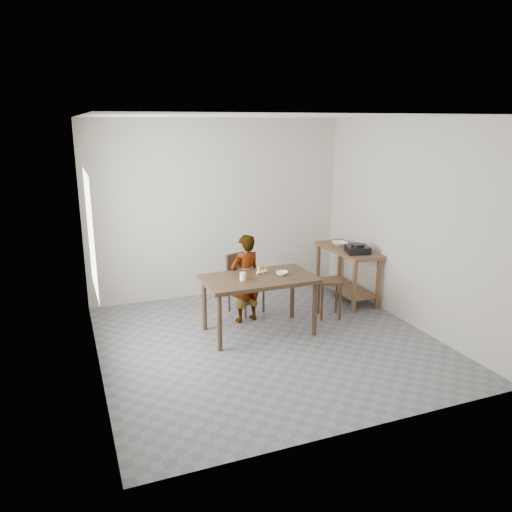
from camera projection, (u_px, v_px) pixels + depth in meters
name	position (u px, v px, depth m)	size (l,w,h in m)	color
floor	(268.00, 343.00, 6.21)	(4.00, 4.00, 0.04)	slate
ceiling	(269.00, 114.00, 5.50)	(4.00, 4.00, 0.04)	white
wall_back	(218.00, 209.00, 7.67)	(4.00, 0.04, 2.70)	beige
wall_front	(365.00, 286.00, 4.04)	(4.00, 0.04, 2.70)	beige
wall_left	(88.00, 251.00, 5.14)	(0.04, 4.00, 2.70)	beige
wall_right	(410.00, 223.00, 6.56)	(0.04, 4.00, 2.70)	beige
window_pane	(91.00, 233.00, 5.30)	(0.02, 1.10, 1.30)	white
dining_table	(259.00, 305.00, 6.38)	(1.40, 0.80, 0.75)	#3F2C1B
prep_counter	(346.00, 274.00, 7.60)	(0.50, 1.20, 0.80)	brown
child	(245.00, 278.00, 6.70)	(0.44, 0.29, 1.21)	white
dining_chair	(246.00, 284.00, 7.07)	(0.41, 0.41, 0.84)	#3F2C1B
stool	(329.00, 298.00, 6.92)	(0.31, 0.31, 0.54)	#3F2C1B
glass_tumbler	(243.00, 276.00, 6.15)	(0.08, 0.08, 0.10)	white
small_bowl	(282.00, 273.00, 6.35)	(0.15, 0.15, 0.05)	white
banana	(262.00, 271.00, 6.41)	(0.17, 0.12, 0.06)	#DAC44F
serving_bowl	(339.00, 244.00, 7.66)	(0.24, 0.24, 0.06)	white
gas_burner	(358.00, 249.00, 7.23)	(0.31, 0.31, 0.10)	black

